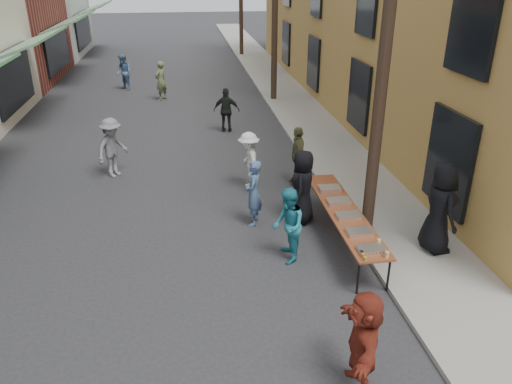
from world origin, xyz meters
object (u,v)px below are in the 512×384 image
object	(u,v)px
guest_front_a	(303,187)
server	(440,208)
serving_table	(344,212)
utility_pole_near	(388,24)
catering_tray_sausage	(371,249)
guest_front_c	(288,226)

from	to	relation	value
guest_front_a	server	size ratio (longest dim) A/B	0.91
serving_table	server	bearing A→B (deg)	-22.99
serving_table	server	world-z (taller)	server
utility_pole_near	catering_tray_sausage	bearing A→B (deg)	-109.12
guest_front_a	utility_pole_near	bearing A→B (deg)	84.98
utility_pole_near	guest_front_c	bearing A→B (deg)	-155.69
catering_tray_sausage	guest_front_c	distance (m)	1.73
catering_tray_sausage	server	bearing A→B (deg)	27.34
catering_tray_sausage	server	xyz separation A→B (m)	(1.75, 0.91, 0.28)
utility_pole_near	server	bearing A→B (deg)	-47.05
guest_front_a	guest_front_c	size ratio (longest dim) A/B	1.12
guest_front_c	utility_pole_near	bearing A→B (deg)	116.92
utility_pole_near	guest_front_c	size ratio (longest dim) A/B	5.74
utility_pole_near	guest_front_a	world-z (taller)	utility_pole_near
guest_front_a	server	world-z (taller)	server
utility_pole_near	serving_table	world-z (taller)	utility_pole_near
utility_pole_near	guest_front_a	size ratio (longest dim) A/B	5.12
guest_front_c	server	size ratio (longest dim) A/B	0.81
serving_table	guest_front_c	distance (m)	1.43
server	guest_front_c	bearing A→B (deg)	83.22
catering_tray_sausage	guest_front_a	distance (m)	2.81
catering_tray_sausage	guest_front_c	world-z (taller)	guest_front_c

